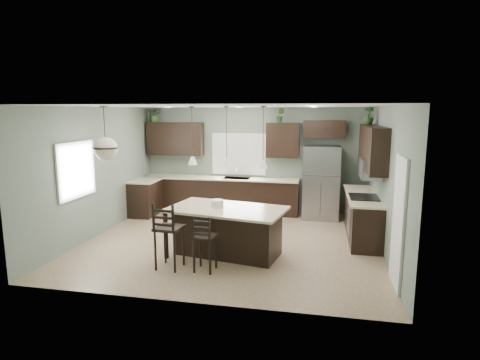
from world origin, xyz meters
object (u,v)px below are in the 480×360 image
at_px(kitchen_island, 227,232).
at_px(bar_stool_left, 169,235).
at_px(plant_back_left, 155,114).
at_px(refrigerator, 321,182).
at_px(serving_dish, 217,203).
at_px(bar_stool_center, 205,243).

distance_m(kitchen_island, bar_stool_left, 1.16).
xyz_separation_m(bar_stool_left, plant_back_left, (-1.95, 4.14, 2.03)).
relative_size(kitchen_island, bar_stool_left, 1.81).
height_order(kitchen_island, plant_back_left, plant_back_left).
xyz_separation_m(refrigerator, plant_back_left, (-4.51, 0.26, 1.69)).
relative_size(serving_dish, bar_stool_left, 0.20).
bearing_deg(bar_stool_center, serving_dish, 94.86).
bearing_deg(kitchen_island, serving_dish, 180.00).
distance_m(kitchen_island, serving_dish, 0.57).
height_order(kitchen_island, bar_stool_center, bar_stool_center).
height_order(bar_stool_left, plant_back_left, plant_back_left).
relative_size(kitchen_island, plant_back_left, 4.88).
bearing_deg(kitchen_island, bar_stool_left, -126.37).
bearing_deg(serving_dish, plant_back_left, 127.99).
bearing_deg(bar_stool_left, refrigerator, 62.20).
bearing_deg(kitchen_island, refrigerator, 71.57).
distance_m(kitchen_island, bar_stool_center, 0.81).
bearing_deg(bar_stool_left, plant_back_left, 120.78).
bearing_deg(serving_dish, kitchen_island, -10.57).
relative_size(refrigerator, bar_stool_left, 1.56).
xyz_separation_m(serving_dish, bar_stool_left, (-0.64, -0.82, -0.40)).
xyz_separation_m(serving_dish, plant_back_left, (-2.59, 3.32, 1.62)).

